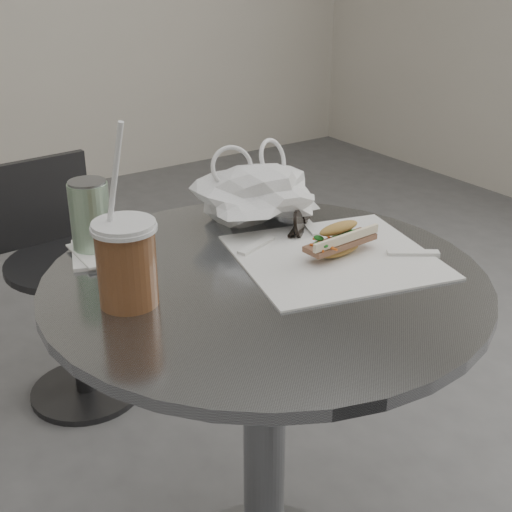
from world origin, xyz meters
TOP-DOWN VIEW (x-y plane):
  - cafe_table at (0.00, 0.20)m, footprint 0.76×0.76m
  - chair_far at (-0.04, 1.12)m, footprint 0.37×0.38m
  - sandwich_paper at (0.15, 0.19)m, footprint 0.40×0.39m
  - banh_mi at (0.16, 0.19)m, footprint 0.18×0.08m
  - iced_coffee at (-0.23, 0.24)m, footprint 0.10×0.10m
  - sunglasses at (0.18, 0.33)m, footprint 0.10×0.10m
  - plastic_bag at (0.13, 0.40)m, footprint 0.24×0.19m
  - napkin_stack at (-0.18, 0.44)m, footprint 0.17×0.17m
  - drink_can at (-0.20, 0.46)m, footprint 0.07×0.07m

SIDE VIEW (x-z plane):
  - chair_far at x=-0.04m, z-range -0.04..0.66m
  - cafe_table at x=0.00m, z-range 0.10..0.84m
  - sandwich_paper at x=0.15m, z-range 0.74..0.74m
  - napkin_stack at x=-0.18m, z-range 0.74..0.75m
  - sunglasses at x=0.18m, z-range 0.73..0.79m
  - banh_mi at x=0.16m, z-range 0.74..0.80m
  - plastic_bag at x=0.13m, z-range 0.74..0.86m
  - drink_can at x=-0.20m, z-range 0.74..0.88m
  - iced_coffee at x=-0.23m, z-range 0.66..0.96m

